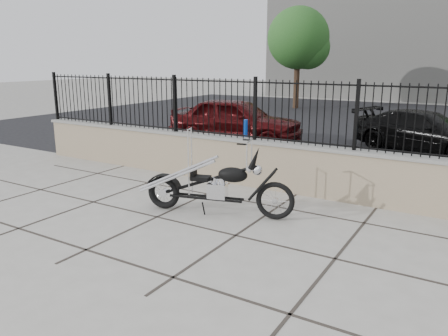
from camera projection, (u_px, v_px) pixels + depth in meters
ground_plane at (236, 236)px, 6.46m from camera, size 90.00×90.00×0.00m
parking_lot at (397, 127)px, 16.82m from camera, size 30.00×30.00×0.00m
retaining_wall at (300, 169)px, 8.41m from camera, size 14.00×0.36×0.96m
iron_fence at (303, 113)px, 8.15m from camera, size 14.00×0.08×1.20m
background_building at (445, 35)px, 27.46m from camera, size 22.00×6.00×8.00m
chopper_motorcycle at (215, 172)px, 7.20m from camera, size 2.46×1.04×1.46m
car_red at (236, 120)px, 13.49m from camera, size 4.28×2.09×1.41m
car_black at (425, 132)px, 12.17m from camera, size 4.24×2.78×1.14m
bollard_a at (245, 140)px, 11.27m from camera, size 0.16×0.16×1.04m
tree_left at (298, 35)px, 22.48m from camera, size 3.17×3.17×5.36m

